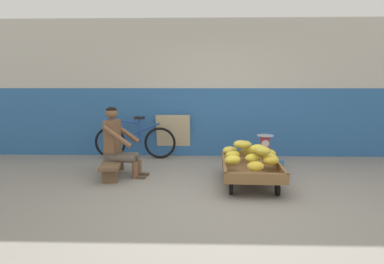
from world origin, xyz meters
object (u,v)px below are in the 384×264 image
Objects in this scene: bicycle_near_left at (135,141)px; shopping_bag at (278,167)px; banana_cart at (251,168)px; low_bench at (113,164)px; sign_board at (173,136)px; weighing_scale at (265,143)px; plastic_crate at (264,159)px; vendor_seated at (118,142)px.

bicycle_near_left reaches higher than shopping_bag.
low_bench is at bearing 170.39° from banana_cart.
weighing_scale is at bearing -26.60° from sign_board.
banana_cart is 0.89× the size of bicycle_near_left.
plastic_crate is 0.45m from shopping_bag.
sign_board is at bearing 153.40° from weighing_scale.
low_bench is at bearing -166.47° from weighing_scale.
bicycle_near_left is (0.10, 1.28, 0.15)m from low_bench.
vendor_seated is 2.63m from plastic_crate.
sign_board is at bearing 62.61° from vendor_seated.
plastic_crate reaches higher than shopping_bag.
banana_cart is 1.08m from plastic_crate.
plastic_crate is (0.40, 1.00, -0.09)m from banana_cart.
sign_board is at bearing 145.37° from shopping_bag.
plastic_crate is at bearing 90.00° from weighing_scale.
weighing_scale is (0.40, 1.00, 0.21)m from banana_cart.
bicycle_near_left is 0.80m from sign_board.
bicycle_near_left is at bearing 157.81° from shopping_bag.
weighing_scale is 1.94m from sign_board.
banana_cart reaches higher than shopping_bag.
vendor_seated is at bearing -165.76° from plastic_crate.
plastic_crate reaches higher than low_bench.
sign_board is (0.87, 1.49, 0.24)m from low_bench.
shopping_bag is (0.14, -0.43, -0.33)m from weighing_scale.
banana_cart is at bearing -9.61° from low_bench.
banana_cart is 2.67m from bicycle_near_left.
bicycle_near_left is 6.92× the size of shopping_bag.
low_bench is (-2.20, 0.37, -0.04)m from banana_cart.
bicycle_near_left is at bearing 165.41° from weighing_scale.
bicycle_near_left reaches higher than banana_cart.
low_bench is 2.69m from weighing_scale.
weighing_scale reaches higher than shopping_bag.
sign_board is at bearing 15.84° from bicycle_near_left.
plastic_crate is 0.22× the size of bicycle_near_left.
sign_board reaches higher than banana_cart.
shopping_bag is at bearing -71.60° from plastic_crate.
bicycle_near_left is (-2.50, 0.65, -0.10)m from weighing_scale.
sign_board is at bearing 153.43° from plastic_crate.
low_bench is at bearing -166.44° from plastic_crate.
weighing_scale is at bearing -14.59° from bicycle_near_left.
low_bench is 1.29m from bicycle_near_left.
sign_board is (0.78, 1.51, -0.13)m from vendor_seated.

